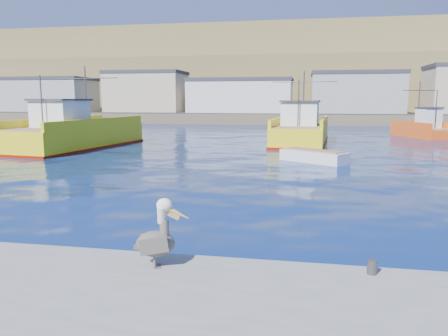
{
  "coord_description": "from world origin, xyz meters",
  "views": [
    {
      "loc": [
        1.59,
        -12.23,
        4.01
      ],
      "look_at": [
        -1.42,
        3.91,
        1.42
      ],
      "focal_mm": 35.0,
      "sensor_mm": 36.0,
      "label": 1
    }
  ],
  "objects_px": {
    "trawler_yellow_a": "(76,134)",
    "skiff_mid": "(314,157)",
    "pelican": "(157,238)",
    "trawler_yellow_b": "(301,131)",
    "boat_orange": "(423,128)",
    "skiff_left": "(78,143)"
  },
  "relations": [
    {
      "from": "boat_orange",
      "to": "pelican",
      "type": "relative_size",
      "value": 5.3
    },
    {
      "from": "boat_orange",
      "to": "pelican",
      "type": "height_order",
      "value": "boat_orange"
    },
    {
      "from": "skiff_left",
      "to": "pelican",
      "type": "xyz_separation_m",
      "value": [
        16.5,
        -26.6,
        0.87
      ]
    },
    {
      "from": "boat_orange",
      "to": "skiff_left",
      "type": "relative_size",
      "value": 2.09
    },
    {
      "from": "skiff_mid",
      "to": "pelican",
      "type": "distance_m",
      "value": 20.48
    },
    {
      "from": "trawler_yellow_a",
      "to": "pelican",
      "type": "relative_size",
      "value": 9.72
    },
    {
      "from": "pelican",
      "to": "boat_orange",
      "type": "bearing_deg",
      "value": 69.62
    },
    {
      "from": "trawler_yellow_a",
      "to": "trawler_yellow_b",
      "type": "height_order",
      "value": "trawler_yellow_a"
    },
    {
      "from": "trawler_yellow_a",
      "to": "trawler_yellow_b",
      "type": "xyz_separation_m",
      "value": [
        18.38,
        7.61,
        -0.06
      ]
    },
    {
      "from": "trawler_yellow_a",
      "to": "skiff_mid",
      "type": "bearing_deg",
      "value": -13.85
    },
    {
      "from": "skiff_mid",
      "to": "trawler_yellow_b",
      "type": "bearing_deg",
      "value": 94.44
    },
    {
      "from": "skiff_mid",
      "to": "pelican",
      "type": "height_order",
      "value": "pelican"
    },
    {
      "from": "pelican",
      "to": "trawler_yellow_b",
      "type": "bearing_deg",
      "value": 85.4
    },
    {
      "from": "trawler_yellow_b",
      "to": "boat_orange",
      "type": "height_order",
      "value": "trawler_yellow_b"
    },
    {
      "from": "boat_orange",
      "to": "skiff_left",
      "type": "height_order",
      "value": "boat_orange"
    },
    {
      "from": "trawler_yellow_a",
      "to": "boat_orange",
      "type": "xyz_separation_m",
      "value": [
        31.04,
        16.18,
        -0.2
      ]
    },
    {
      "from": "pelican",
      "to": "skiff_left",
      "type": "bearing_deg",
      "value": 121.81
    },
    {
      "from": "boat_orange",
      "to": "pelican",
      "type": "distance_m",
      "value": 43.85
    },
    {
      "from": "trawler_yellow_a",
      "to": "trawler_yellow_b",
      "type": "distance_m",
      "value": 19.9
    },
    {
      "from": "boat_orange",
      "to": "skiff_left",
      "type": "bearing_deg",
      "value": -155.47
    },
    {
      "from": "boat_orange",
      "to": "skiff_mid",
      "type": "bearing_deg",
      "value": -119.16
    },
    {
      "from": "trawler_yellow_a",
      "to": "trawler_yellow_b",
      "type": "relative_size",
      "value": 1.09
    }
  ]
}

